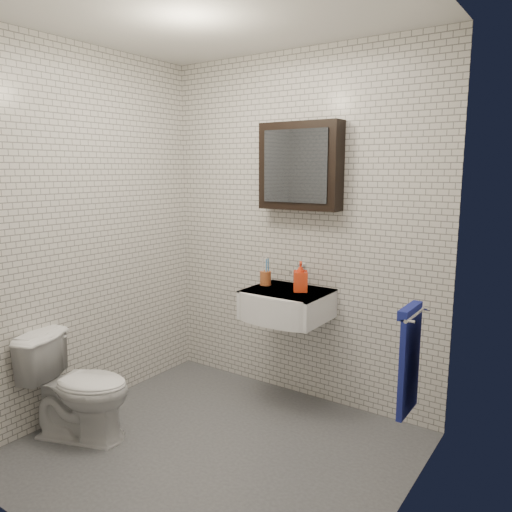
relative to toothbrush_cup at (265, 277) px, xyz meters
name	(u,v)px	position (x,y,z in m)	size (l,w,h in m)	color
ground	(213,450)	(0.16, -0.82, -0.90)	(2.20, 2.00, 0.01)	#484A4F
room_shell	(209,208)	(0.16, -0.82, 0.56)	(2.22, 2.02, 2.51)	silver
washbasin	(284,304)	(0.21, -0.09, -0.15)	(0.55, 0.50, 0.20)	white
faucet	(299,277)	(0.21, 0.11, 0.01)	(0.06, 0.20, 0.15)	silver
mirror_cabinet	(300,166)	(0.21, 0.11, 0.79)	(0.60, 0.15, 0.60)	black
towel_rail	(410,356)	(1.21, -0.47, -0.18)	(0.09, 0.30, 0.58)	silver
toothbrush_cup	(265,277)	(0.00, 0.00, 0.00)	(0.10, 0.10, 0.22)	#A65329
soap_bottle	(301,277)	(0.30, -0.03, 0.05)	(0.09, 0.10, 0.21)	orange
toilet	(79,386)	(-0.64, -1.16, -0.57)	(0.38, 0.66, 0.67)	white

